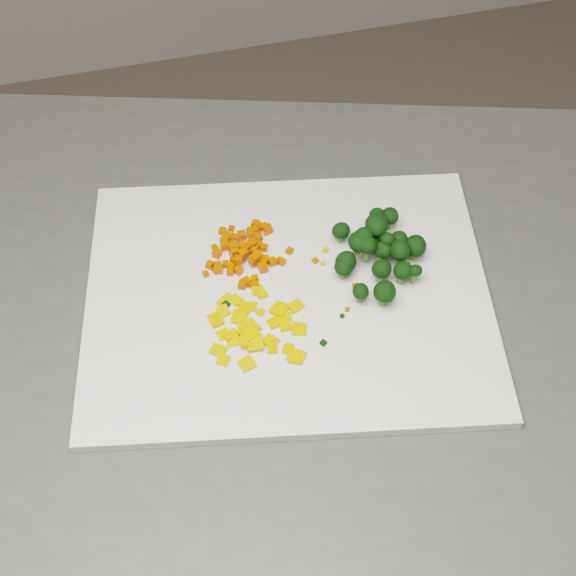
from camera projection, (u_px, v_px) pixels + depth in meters
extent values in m
cube|color=#4B4B48|center=(315.00, 461.00, 1.30)|extent=(1.15, 0.95, 0.90)
cube|color=white|center=(288.00, 296.00, 0.93)|extent=(0.53, 0.44, 0.01)
cube|color=#D64102|center=(225.00, 246.00, 0.97)|extent=(0.01, 0.01, 0.01)
cube|color=#D64102|center=(252.00, 285.00, 0.93)|extent=(0.01, 0.01, 0.01)
cube|color=#D64102|center=(253.00, 244.00, 0.96)|extent=(0.01, 0.01, 0.01)
cube|color=#D64102|center=(215.00, 248.00, 0.97)|extent=(0.01, 0.01, 0.01)
cube|color=#D64102|center=(246.00, 282.00, 0.93)|extent=(0.01, 0.01, 0.01)
cube|color=#D64102|center=(230.00, 272.00, 0.94)|extent=(0.01, 0.01, 0.01)
cube|color=#D64102|center=(260.00, 257.00, 0.96)|extent=(0.01, 0.01, 0.01)
cube|color=#D64102|center=(250.00, 234.00, 0.98)|extent=(0.01, 0.01, 0.01)
cube|color=#D64102|center=(272.00, 262.00, 0.95)|extent=(0.01, 0.01, 0.01)
cube|color=#D64102|center=(239.00, 271.00, 0.94)|extent=(0.01, 0.01, 0.01)
cube|color=#D64102|center=(223.00, 231.00, 0.98)|extent=(0.01, 0.01, 0.01)
cube|color=#D64102|center=(258.00, 246.00, 0.97)|extent=(0.01, 0.01, 0.01)
cube|color=#D64102|center=(258.00, 225.00, 0.99)|extent=(0.01, 0.01, 0.01)
cube|color=#D64102|center=(254.00, 250.00, 0.95)|extent=(0.01, 0.01, 0.01)
cube|color=#D64102|center=(233.00, 237.00, 0.98)|extent=(0.01, 0.01, 0.01)
cube|color=#D64102|center=(228.00, 237.00, 0.97)|extent=(0.01, 0.01, 0.01)
cube|color=#D64102|center=(226.00, 264.00, 0.95)|extent=(0.01, 0.01, 0.01)
cube|color=#D64102|center=(247.00, 251.00, 0.96)|extent=(0.01, 0.01, 0.01)
cube|color=#D64102|center=(239.00, 260.00, 0.95)|extent=(0.01, 0.01, 0.01)
cube|color=#D64102|center=(240.00, 253.00, 0.96)|extent=(0.01, 0.01, 0.01)
cube|color=#D64102|center=(242.00, 236.00, 0.97)|extent=(0.01, 0.01, 0.01)
cube|color=#D64102|center=(264.00, 260.00, 0.95)|extent=(0.01, 0.01, 0.01)
cube|color=#D64102|center=(255.00, 230.00, 0.98)|extent=(0.01, 0.01, 0.01)
cube|color=#D64102|center=(234.00, 253.00, 0.96)|extent=(0.01, 0.01, 0.01)
cube|color=#D64102|center=(258.00, 239.00, 0.97)|extent=(0.01, 0.01, 0.01)
cube|color=#D64102|center=(231.00, 267.00, 0.95)|extent=(0.01, 0.01, 0.01)
cube|color=#D64102|center=(264.00, 248.00, 0.96)|extent=(0.01, 0.01, 0.01)
cube|color=#D64102|center=(206.00, 274.00, 0.94)|extent=(0.01, 0.01, 0.01)
cube|color=#D64102|center=(252.00, 262.00, 0.94)|extent=(0.01, 0.01, 0.01)
cube|color=#D64102|center=(236.00, 249.00, 0.95)|extent=(0.01, 0.01, 0.01)
cube|color=#D64102|center=(263.00, 268.00, 0.95)|extent=(0.01, 0.01, 0.01)
cube|color=#D64102|center=(258.00, 237.00, 0.97)|extent=(0.01, 0.01, 0.01)
cube|color=#D64102|center=(217.00, 254.00, 0.96)|extent=(0.01, 0.01, 0.01)
cube|color=#D64102|center=(266.00, 232.00, 0.98)|extent=(0.01, 0.01, 0.01)
cube|color=#D64102|center=(235.00, 260.00, 0.95)|extent=(0.01, 0.01, 0.01)
cube|color=#D64102|center=(241.00, 246.00, 0.96)|extent=(0.01, 0.01, 0.01)
cube|color=#D64102|center=(218.00, 269.00, 0.94)|extent=(0.01, 0.01, 0.01)
cube|color=#D64102|center=(279.00, 261.00, 0.95)|extent=(0.01, 0.01, 0.01)
cube|color=#D64102|center=(265.00, 228.00, 0.98)|extent=(0.01, 0.01, 0.01)
cube|color=#D64102|center=(243.00, 246.00, 0.95)|extent=(0.01, 0.01, 0.01)
cube|color=#D64102|center=(226.00, 238.00, 0.97)|extent=(0.01, 0.01, 0.01)
cube|color=#D64102|center=(232.00, 228.00, 0.98)|extent=(0.01, 0.01, 0.01)
cube|color=#D64102|center=(251.00, 244.00, 0.96)|extent=(0.01, 0.01, 0.01)
cube|color=#D64102|center=(243.00, 254.00, 0.95)|extent=(0.01, 0.01, 0.01)
cube|color=#D64102|center=(256.00, 224.00, 0.99)|extent=(0.01, 0.01, 0.01)
cube|color=#D64102|center=(250.00, 230.00, 0.98)|extent=(0.01, 0.01, 0.01)
cube|color=#D64102|center=(255.00, 258.00, 0.94)|extent=(0.01, 0.01, 0.01)
cube|color=#D64102|center=(242.00, 285.00, 0.93)|extent=(0.01, 0.01, 0.01)
cube|color=#D64102|center=(247.00, 248.00, 0.96)|extent=(0.01, 0.01, 0.01)
cube|color=#D64102|center=(225.00, 246.00, 0.97)|extent=(0.01, 0.01, 0.01)
cube|color=#D64102|center=(233.00, 246.00, 0.95)|extent=(0.01, 0.01, 0.01)
cube|color=#D64102|center=(216.00, 270.00, 0.95)|extent=(0.01, 0.01, 0.01)
cube|color=#D64102|center=(268.00, 229.00, 0.98)|extent=(0.01, 0.01, 0.01)
cube|color=#D64102|center=(243.00, 252.00, 0.95)|extent=(0.01, 0.01, 0.01)
cube|color=#D64102|center=(224.00, 240.00, 0.97)|extent=(0.01, 0.01, 0.01)
cube|color=#D64102|center=(238.00, 238.00, 0.97)|extent=(0.01, 0.01, 0.01)
cube|color=#D64102|center=(282.00, 262.00, 0.95)|extent=(0.01, 0.01, 0.01)
cube|color=#D64102|center=(258.00, 256.00, 0.95)|extent=(0.01, 0.01, 0.01)
cube|color=#D64102|center=(235.00, 252.00, 0.95)|extent=(0.01, 0.01, 0.01)
cube|color=#D64102|center=(239.00, 260.00, 0.94)|extent=(0.01, 0.01, 0.01)
cube|color=#D64102|center=(218.00, 265.00, 0.95)|extent=(0.01, 0.01, 0.01)
cube|color=#D64102|center=(255.00, 285.00, 0.93)|extent=(0.01, 0.01, 0.01)
cube|color=#D64102|center=(261.00, 228.00, 0.99)|extent=(0.01, 0.01, 0.01)
cube|color=#D64102|center=(246.00, 248.00, 0.96)|extent=(0.01, 0.01, 0.01)
cube|color=#D64102|center=(210.00, 265.00, 0.95)|extent=(0.01, 0.01, 0.01)
cube|color=#D64102|center=(255.00, 279.00, 0.94)|extent=(0.01, 0.01, 0.01)
cube|color=#EBAE0C|center=(285.00, 324.00, 0.90)|extent=(0.01, 0.02, 0.01)
cube|color=#EBAE0C|center=(218.00, 350.00, 0.88)|extent=(0.02, 0.02, 0.00)
cube|color=#EBAE0C|center=(253.00, 338.00, 0.88)|extent=(0.02, 0.02, 0.00)
cube|color=#EBAE0C|center=(247.00, 336.00, 0.89)|extent=(0.02, 0.02, 0.01)
cube|color=#EBAE0C|center=(248.00, 341.00, 0.88)|extent=(0.02, 0.02, 0.01)
cube|color=#EBAE0C|center=(272.00, 348.00, 0.88)|extent=(0.01, 0.02, 0.00)
cube|color=#EBAE0C|center=(288.00, 349.00, 0.88)|extent=(0.02, 0.02, 0.01)
cube|color=#EBAE0C|center=(247.00, 364.00, 0.87)|extent=(0.02, 0.02, 0.01)
cube|color=#EBAE0C|center=(253.00, 326.00, 0.90)|extent=(0.02, 0.02, 0.01)
cube|color=#EBAE0C|center=(239.00, 317.00, 0.91)|extent=(0.02, 0.02, 0.01)
cube|color=#EBAE0C|center=(233.00, 341.00, 0.89)|extent=(0.02, 0.01, 0.01)
cube|color=#EBAE0C|center=(223.00, 360.00, 0.87)|extent=(0.02, 0.02, 0.00)
cube|color=#EBAE0C|center=(249.00, 333.00, 0.89)|extent=(0.02, 0.03, 0.01)
cube|color=#EBAE0C|center=(255.00, 343.00, 0.88)|extent=(0.02, 0.02, 0.01)
cube|color=#EBAE0C|center=(271.00, 341.00, 0.89)|extent=(0.02, 0.02, 0.01)
cube|color=#EBAE0C|center=(223.00, 311.00, 0.91)|extent=(0.02, 0.02, 0.01)
cube|color=#EBAE0C|center=(215.00, 320.00, 0.90)|extent=(0.02, 0.02, 0.01)
cube|color=#EBAE0C|center=(284.00, 317.00, 0.91)|extent=(0.02, 0.02, 0.01)
cube|color=#EBAE0C|center=(260.00, 292.00, 0.93)|extent=(0.02, 0.02, 0.01)
cube|color=#EBAE0C|center=(247.00, 344.00, 0.88)|extent=(0.01, 0.01, 0.01)
cube|color=#EBAE0C|center=(296.00, 306.00, 0.91)|extent=(0.02, 0.02, 0.01)
cube|color=#EBAE0C|center=(294.00, 358.00, 0.87)|extent=(0.02, 0.02, 0.01)
cube|color=#EBAE0C|center=(250.00, 334.00, 0.89)|extent=(0.02, 0.02, 0.01)
cube|color=#EBAE0C|center=(280.00, 309.00, 0.91)|extent=(0.03, 0.03, 0.01)
cube|color=#EBAE0C|center=(255.00, 344.00, 0.88)|extent=(0.02, 0.02, 0.01)
cube|color=#EBAE0C|center=(223.00, 334.00, 0.89)|extent=(0.02, 0.02, 0.00)
cube|color=#EBAE0C|center=(245.00, 309.00, 0.91)|extent=(0.02, 0.02, 0.01)
cube|color=#EBAE0C|center=(245.00, 323.00, 0.90)|extent=(0.02, 0.01, 0.01)
cube|color=#EBAE0C|center=(226.00, 301.00, 0.92)|extent=(0.02, 0.02, 0.01)
cube|color=#EBAE0C|center=(248.00, 306.00, 0.92)|extent=(0.02, 0.02, 0.01)
cube|color=#EBAE0C|center=(236.00, 300.00, 0.92)|extent=(0.02, 0.02, 0.00)
cube|color=#EBAE0C|center=(299.00, 329.00, 0.90)|extent=(0.02, 0.02, 0.01)
cube|color=#EBAE0C|center=(275.00, 322.00, 0.90)|extent=(0.02, 0.02, 0.01)
cube|color=#EBAE0C|center=(296.00, 356.00, 0.87)|extent=(0.03, 0.02, 0.01)
cube|color=#EBAE0C|center=(231.00, 335.00, 0.89)|extent=(0.02, 0.02, 0.01)
cube|color=#EBAE0C|center=(322.00, 264.00, 0.95)|extent=(0.00, 0.00, 0.00)
cube|color=#D64102|center=(347.00, 309.00, 0.91)|extent=(0.01, 0.01, 0.00)
cube|color=#D64102|center=(290.00, 251.00, 0.96)|extent=(0.01, 0.01, 0.01)
cube|color=black|center=(352.00, 264.00, 0.95)|extent=(0.01, 0.01, 0.01)
cube|color=#EBAE0C|center=(254.00, 293.00, 0.93)|extent=(0.01, 0.01, 0.00)
cube|color=#EBAE0C|center=(265.00, 267.00, 0.95)|extent=(0.01, 0.01, 0.00)
cube|color=#D64102|center=(315.00, 261.00, 0.96)|extent=(0.01, 0.01, 0.00)
cube|color=black|center=(342.00, 316.00, 0.91)|extent=(0.01, 0.01, 0.00)
cube|color=#EBAE0C|center=(326.00, 250.00, 0.97)|extent=(0.01, 0.01, 0.00)
cube|color=#D64102|center=(248.00, 333.00, 0.89)|extent=(0.01, 0.01, 0.00)
cube|color=#EBAE0C|center=(261.00, 312.00, 0.91)|extent=(0.01, 0.01, 0.01)
cube|color=#D64102|center=(243.00, 316.00, 0.91)|extent=(0.00, 0.00, 0.00)
cube|color=black|center=(226.00, 305.00, 0.92)|extent=(0.01, 0.01, 0.01)
cube|color=#D64102|center=(355.00, 286.00, 0.93)|extent=(0.01, 0.01, 0.00)
cube|color=black|center=(323.00, 343.00, 0.89)|extent=(0.01, 0.01, 0.00)
cube|color=#D64102|center=(252.00, 259.00, 0.96)|extent=(0.01, 0.01, 0.00)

